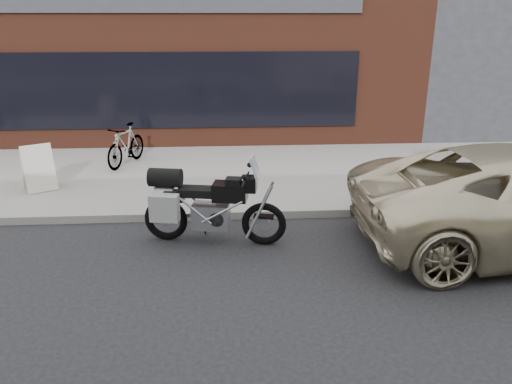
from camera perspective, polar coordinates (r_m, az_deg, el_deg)
ground at (r=5.82m, az=3.18°, el=-18.41°), size 120.00×120.00×0.00m
near_sidewalk at (r=12.09m, az=-0.61°, el=2.64°), size 44.00×6.00×0.15m
storefront at (r=18.64m, az=-8.17°, el=15.20°), size 14.00×10.07×4.50m
motorcycle at (r=8.19m, az=-5.95°, el=-1.55°), size 2.37×0.83×1.51m
bicycle_rear at (r=12.47m, az=-14.65°, el=5.24°), size 1.01×1.70×0.99m
sandwich_sign at (r=11.26m, az=-23.64°, el=2.62°), size 0.79×0.77×0.95m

